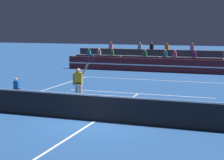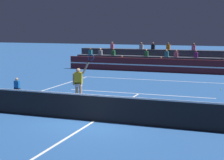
% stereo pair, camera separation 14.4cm
% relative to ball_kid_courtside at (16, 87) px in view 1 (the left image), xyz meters
% --- Properties ---
extents(ground_plane, '(120.00, 120.00, 0.00)m').
position_rel_ball_kid_courtside_xyz_m(ground_plane, '(6.49, -4.42, -0.33)').
color(ground_plane, '#285699').
extents(court_lines, '(11.10, 23.90, 0.01)m').
position_rel_ball_kid_courtside_xyz_m(court_lines, '(6.49, -4.42, -0.33)').
color(court_lines, white).
rests_on(court_lines, ground).
extents(tennis_net, '(12.00, 0.10, 1.10)m').
position_rel_ball_kid_courtside_xyz_m(tennis_net, '(6.49, -4.42, 0.21)').
color(tennis_net, slate).
rests_on(tennis_net, ground).
extents(sponsor_banner_wall, '(18.00, 0.26, 1.10)m').
position_rel_ball_kid_courtside_xyz_m(sponsor_banner_wall, '(6.49, 12.02, 0.22)').
color(sponsor_banner_wall, '#51191E').
rests_on(sponsor_banner_wall, ground).
extents(bleacher_stand, '(18.44, 2.85, 2.28)m').
position_rel_ball_kid_courtside_xyz_m(bleacher_stand, '(6.50, 14.56, 0.32)').
color(bleacher_stand, '#383D4C').
rests_on(bleacher_stand, ground).
extents(ball_kid_courtside, '(0.30, 0.36, 0.84)m').
position_rel_ball_kid_courtside_xyz_m(ball_kid_courtside, '(0.00, 0.00, 0.00)').
color(ball_kid_courtside, black).
rests_on(ball_kid_courtside, ground).
extents(tennis_player, '(1.11, 0.32, 2.45)m').
position_rel_ball_kid_courtside_xyz_m(tennis_player, '(4.53, -1.55, 0.66)').
color(tennis_player, tan).
rests_on(tennis_player, ground).
extents(tennis_ball, '(0.07, 0.07, 0.07)m').
position_rel_ball_kid_courtside_xyz_m(tennis_ball, '(10.68, 4.89, -0.30)').
color(tennis_ball, '#C6DB33').
rests_on(tennis_ball, ground).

